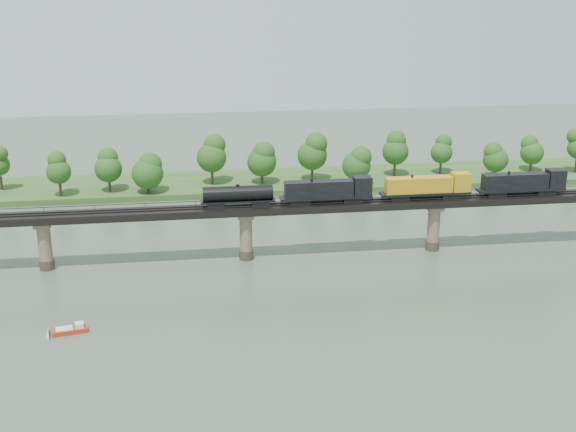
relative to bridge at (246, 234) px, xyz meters
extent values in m
plane|color=#3D4D3D|center=(0.00, -30.00, -5.46)|extent=(400.00, 400.00, 0.00)
cube|color=#2E5120|center=(0.00, 55.00, -4.66)|extent=(300.00, 24.00, 1.60)
cylinder|color=#473A2D|center=(-40.00, 0.00, -4.46)|extent=(3.00, 3.00, 2.00)
cylinder|color=#8C775B|center=(-40.00, 0.00, 0.04)|extent=(2.60, 2.60, 9.00)
cube|color=#8C775B|center=(-40.00, 0.00, 4.04)|extent=(3.20, 3.20, 1.00)
cylinder|color=#473A2D|center=(0.00, 0.00, -4.46)|extent=(3.00, 3.00, 2.00)
cylinder|color=#8C775B|center=(0.00, 0.00, 0.04)|extent=(2.60, 2.60, 9.00)
cube|color=#8C775B|center=(0.00, 0.00, 4.04)|extent=(3.20, 3.20, 1.00)
cylinder|color=#473A2D|center=(40.00, 0.00, -4.46)|extent=(3.00, 3.00, 2.00)
cylinder|color=#8C775B|center=(40.00, 0.00, 0.04)|extent=(2.60, 2.60, 9.00)
cube|color=#8C775B|center=(40.00, 0.00, 4.04)|extent=(3.20, 3.20, 1.00)
cube|color=black|center=(0.00, 0.00, 5.29)|extent=(220.00, 5.00, 1.50)
cube|color=black|center=(0.00, -0.75, 6.12)|extent=(220.00, 0.12, 0.16)
cube|color=black|center=(0.00, 0.75, 6.12)|extent=(220.00, 0.12, 0.16)
cube|color=black|center=(0.00, -2.40, 6.74)|extent=(220.00, 0.10, 0.10)
cube|color=black|center=(0.00, 2.40, 6.74)|extent=(220.00, 0.10, 0.10)
cube|color=black|center=(0.00, -2.40, 6.39)|extent=(0.08, 0.08, 0.70)
cube|color=black|center=(0.00, 2.40, 6.39)|extent=(0.08, 0.08, 0.70)
cylinder|color=#382619|center=(-60.94, 54.18, -2.00)|extent=(0.70, 0.70, 3.71)
cylinder|color=#382619|center=(-44.43, 46.31, -2.10)|extent=(0.70, 0.70, 3.51)
sphere|color=#1C4814|center=(-44.43, 46.31, 2.57)|extent=(6.31, 6.31, 6.31)
sphere|color=#1C4814|center=(-44.43, 46.31, 5.50)|extent=(4.73, 4.73, 4.73)
cylinder|color=#382619|center=(-32.24, 48.84, -2.19)|extent=(0.70, 0.70, 3.34)
sphere|color=#1C4814|center=(-32.24, 48.84, 2.27)|extent=(7.18, 7.18, 7.18)
sphere|color=#1C4814|center=(-32.24, 48.84, 5.06)|extent=(5.39, 5.39, 5.39)
cylinder|color=#382619|center=(-22.01, 46.15, -2.45)|extent=(0.70, 0.70, 2.83)
sphere|color=#1C4814|center=(-22.01, 46.15, 1.32)|extent=(8.26, 8.26, 8.26)
sphere|color=#1C4814|center=(-22.01, 46.15, 3.68)|extent=(6.19, 6.19, 6.19)
cylinder|color=#382619|center=(-5.04, 52.68, -1.88)|extent=(0.70, 0.70, 3.96)
sphere|color=#1C4814|center=(-5.04, 52.68, 3.41)|extent=(8.07, 8.07, 8.07)
sphere|color=#1C4814|center=(-5.04, 52.68, 6.71)|extent=(6.05, 6.05, 6.05)
cylinder|color=#382619|center=(8.52, 51.14, -2.23)|extent=(0.70, 0.70, 3.27)
sphere|color=#1C4814|center=(8.52, 51.14, 2.13)|extent=(8.03, 8.03, 8.03)
sphere|color=#1C4814|center=(8.52, 51.14, 4.85)|extent=(6.02, 6.02, 6.02)
cylinder|color=#382619|center=(22.65, 52.31, -1.90)|extent=(0.70, 0.70, 3.92)
sphere|color=#1C4814|center=(22.65, 52.31, 3.33)|extent=(8.29, 8.29, 8.29)
sphere|color=#1C4814|center=(22.65, 52.31, 6.60)|extent=(6.21, 6.21, 6.21)
cylinder|color=#382619|center=(33.59, 45.35, -2.35)|extent=(0.70, 0.70, 3.02)
sphere|color=#1C4814|center=(33.59, 45.35, 1.69)|extent=(7.74, 7.74, 7.74)
sphere|color=#1C4814|center=(33.59, 45.35, 4.21)|extent=(5.80, 5.80, 5.80)
cylinder|color=#382619|center=(46.81, 54.03, -1.96)|extent=(0.70, 0.70, 3.80)
sphere|color=#1C4814|center=(46.81, 54.03, 3.10)|extent=(7.47, 7.47, 7.47)
sphere|color=#1C4814|center=(46.81, 54.03, 6.27)|extent=(5.60, 5.60, 5.60)
cylinder|color=#382619|center=(60.48, 54.26, -2.17)|extent=(0.70, 0.70, 3.38)
sphere|color=#1C4814|center=(60.48, 54.26, 2.34)|extent=(6.23, 6.23, 6.23)
sphere|color=#1C4814|center=(60.48, 54.26, 5.16)|extent=(4.67, 4.67, 4.67)
cylinder|color=#382619|center=(74.35, 48.39, -2.47)|extent=(0.70, 0.70, 2.77)
sphere|color=#1C4814|center=(74.35, 48.39, 1.22)|extent=(7.04, 7.04, 7.04)
sphere|color=#1C4814|center=(74.35, 48.39, 3.54)|extent=(5.28, 5.28, 5.28)
cylinder|color=#382619|center=(87.62, 53.57, -2.39)|extent=(0.70, 0.70, 2.94)
sphere|color=#1C4814|center=(87.62, 53.57, 1.54)|extent=(6.73, 6.73, 6.73)
sphere|color=#1C4814|center=(87.62, 53.57, 3.99)|extent=(5.05, 5.05, 5.05)
cylinder|color=#382619|center=(99.73, 50.10, -1.89)|extent=(0.70, 0.70, 3.94)
cube|color=black|center=(64.28, 0.00, 6.59)|extent=(4.01, 2.41, 1.10)
cube|color=black|center=(53.24, 0.00, 6.59)|extent=(4.01, 2.41, 1.10)
cube|color=black|center=(58.76, 0.00, 7.30)|extent=(19.07, 3.01, 0.50)
cube|color=black|center=(57.26, 0.00, 9.15)|extent=(14.05, 2.71, 3.21)
cube|color=black|center=(66.29, 0.00, 9.45)|extent=(3.61, 3.01, 3.81)
cylinder|color=black|center=(58.76, 0.00, 6.74)|extent=(6.02, 1.41, 1.41)
cube|color=black|center=(43.21, 0.00, 6.59)|extent=(4.01, 2.41, 1.10)
cube|color=black|center=(32.16, 0.00, 6.59)|extent=(4.01, 2.41, 1.10)
cube|color=black|center=(37.69, 0.00, 7.30)|extent=(19.07, 3.01, 0.50)
cube|color=#C68C18|center=(36.18, 0.00, 9.15)|extent=(14.05, 2.71, 3.21)
cube|color=#C68C18|center=(45.21, 0.00, 9.45)|extent=(3.61, 3.01, 3.81)
cylinder|color=black|center=(37.69, 0.00, 6.74)|extent=(6.02, 1.41, 1.41)
cube|color=black|center=(22.13, 0.00, 6.59)|extent=(4.01, 2.41, 1.10)
cube|color=black|center=(11.09, 0.00, 6.59)|extent=(4.01, 2.41, 1.10)
cube|color=black|center=(16.61, 0.00, 7.30)|extent=(19.07, 3.01, 0.50)
cube|color=black|center=(15.10, 0.00, 9.15)|extent=(14.05, 2.71, 3.21)
cube|color=black|center=(24.14, 0.00, 9.45)|extent=(3.61, 3.01, 3.81)
cylinder|color=black|center=(16.61, 0.00, 6.74)|extent=(6.02, 1.41, 1.41)
cube|color=black|center=(3.06, 0.00, 6.59)|extent=(3.51, 2.21, 1.10)
cube|color=black|center=(-5.98, 0.00, 6.59)|extent=(3.51, 2.21, 1.10)
cube|color=black|center=(-1.46, 0.00, 7.24)|extent=(15.06, 2.41, 0.30)
cylinder|color=black|center=(-1.46, 0.00, 8.85)|extent=(14.05, 3.01, 3.01)
cylinder|color=black|center=(-1.46, 0.00, 10.46)|extent=(0.70, 0.70, 0.50)
cube|color=#B02E14|center=(-31.47, -28.61, -5.07)|extent=(5.87, 3.01, 0.78)
cube|color=white|center=(-32.35, -28.78, -4.62)|extent=(2.95, 2.14, 0.28)
cube|color=white|center=(-29.93, -28.33, -4.29)|extent=(1.57, 1.57, 0.78)
camera|label=1|loc=(-10.28, -139.13, 50.53)|focal=45.00mm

